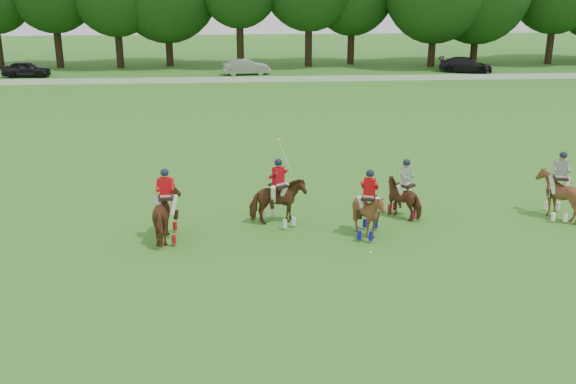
{
  "coord_description": "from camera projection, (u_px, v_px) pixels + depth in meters",
  "views": [
    {
      "loc": [
        -0.46,
        -15.39,
        7.82
      ],
      "look_at": [
        1.1,
        4.2,
        1.4
      ],
      "focal_mm": 40.0,
      "sensor_mm": 36.0,
      "label": 1
    }
  ],
  "objects": [
    {
      "name": "ground",
      "position": [
        259.0,
        292.0,
        17.04
      ],
      "size": [
        180.0,
        180.0,
        0.0
      ],
      "primitive_type": "plane",
      "color": "#326D1F",
      "rests_on": "ground"
    },
    {
      "name": "boundary_rail",
      "position": [
        242.0,
        79.0,
        52.98
      ],
      "size": [
        120.0,
        0.1,
        0.44
      ],
      "primitive_type": "cube",
      "color": "white",
      "rests_on": "ground"
    },
    {
      "name": "car_left",
      "position": [
        26.0,
        69.0,
        55.69
      ],
      "size": [
        4.04,
        1.67,
        1.37
      ],
      "primitive_type": "imported",
      "rotation": [
        0.0,
        0.0,
        1.56
      ],
      "color": "black",
      "rests_on": "ground"
    },
    {
      "name": "car_mid",
      "position": [
        246.0,
        67.0,
        57.13
      ],
      "size": [
        4.31,
        1.98,
        1.37
      ],
      "primitive_type": "imported",
      "rotation": [
        0.0,
        0.0,
        1.7
      ],
      "color": "#A1A0A6",
      "rests_on": "ground"
    },
    {
      "name": "car_right",
      "position": [
        466.0,
        65.0,
        58.65
      ],
      "size": [
        5.15,
        3.69,
        1.38
      ],
      "primitive_type": "imported",
      "rotation": [
        0.0,
        0.0,
        1.16
      ],
      "color": "black",
      "rests_on": "ground"
    },
    {
      "name": "polo_red_a",
      "position": [
        167.0,
        214.0,
        20.27
      ],
      "size": [
        1.23,
        2.0,
        2.35
      ],
      "color": "#532F16",
      "rests_on": "ground"
    },
    {
      "name": "polo_red_b",
      "position": [
        278.0,
        201.0,
        21.6
      ],
      "size": [
        2.05,
        1.99,
        2.83
      ],
      "color": "#532F16",
      "rests_on": "ground"
    },
    {
      "name": "polo_red_c",
      "position": [
        368.0,
        213.0,
        20.57
      ],
      "size": [
        1.62,
        1.71,
        2.23
      ],
      "color": "#532F16",
      "rests_on": "ground"
    },
    {
      "name": "polo_stripe_a",
      "position": [
        405.0,
        197.0,
        22.33
      ],
      "size": [
        1.61,
        1.65,
        2.08
      ],
      "color": "#532F16",
      "rests_on": "ground"
    },
    {
      "name": "polo_stripe_b",
      "position": [
        558.0,
        194.0,
        22.22
      ],
      "size": [
        1.68,
        1.8,
        2.36
      ],
      "color": "#532F16",
      "rests_on": "ground"
    },
    {
      "name": "polo_ball",
      "position": [
        370.0,
        252.0,
        19.42
      ],
      "size": [
        0.09,
        0.09,
        0.09
      ],
      "primitive_type": "sphere",
      "color": "white",
      "rests_on": "ground"
    }
  ]
}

